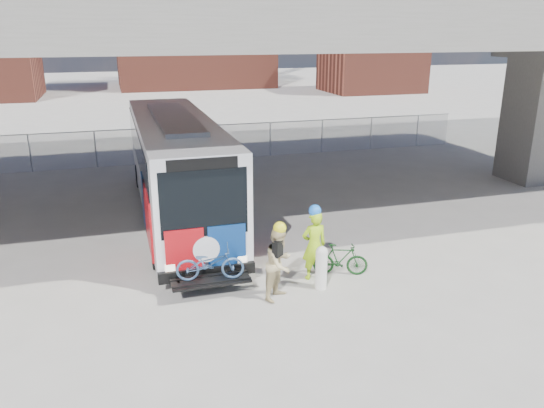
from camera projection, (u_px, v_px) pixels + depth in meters
name	position (u px, v px, depth m)	size (l,w,h in m)	color
ground	(256.00, 245.00, 16.87)	(160.00, 160.00, 0.00)	#9E9991
bus	(176.00, 159.00, 18.91)	(2.67, 12.98, 3.69)	silver
overpass	(225.00, 29.00, 18.48)	(40.00, 16.00, 7.95)	#605E59
chainlink_fence	(196.00, 134.00, 27.36)	(30.00, 0.06, 30.00)	gray
brick_buildings	(155.00, 41.00, 59.45)	(54.00, 22.00, 12.00)	brown
bollard	(321.00, 266.00, 13.81)	(0.31, 0.31, 1.19)	beige
cyclist_hivis	(314.00, 243.00, 14.27)	(0.73, 0.49, 2.13)	#A1D516
cyclist_tan	(280.00, 263.00, 13.23)	(1.15, 1.13, 2.05)	#CCB883
bike_parked	(340.00, 259.00, 14.66)	(0.43, 1.52, 0.91)	#133C16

